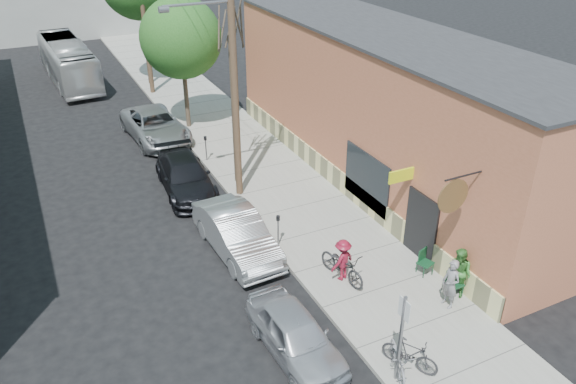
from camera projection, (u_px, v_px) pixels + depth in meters
name	position (u px, v px, depth m)	size (l,w,h in m)	color
ground	(240.00, 293.00, 18.57)	(120.00, 120.00, 0.00)	black
sidewalk	(237.00, 146.00, 28.84)	(4.50, 58.00, 0.15)	gray
cafe_building	(386.00, 109.00, 24.39)	(6.60, 20.20, 6.61)	#AF5F40
sign_post	(401.00, 331.00, 14.35)	(0.07, 0.45, 2.80)	slate
parking_meter_near	(278.00, 226.00, 20.39)	(0.14, 0.14, 1.24)	slate
parking_meter_far	(206.00, 144.00, 26.79)	(0.14, 0.14, 1.24)	slate
utility_pole_near	(233.00, 74.00, 21.75)	(3.57, 0.28, 10.00)	#503A28
utility_pole_far	(143.00, 9.00, 33.66)	(1.80, 0.28, 10.00)	#503A28
tree_bare	(234.00, 115.00, 23.82)	(0.24, 0.24, 6.27)	#44392C
tree_leafy_mid	(181.00, 38.00, 28.76)	(4.21, 4.21, 6.94)	#44392C
patio_chair_a	(425.00, 263.00, 19.04)	(0.50, 0.50, 0.88)	#103920
patio_chair_b	(455.00, 284.00, 18.05)	(0.50, 0.50, 0.88)	#103920
patron_grey	(451.00, 284.00, 17.39)	(0.62, 0.40, 1.69)	slate
patron_green	(459.00, 273.00, 17.85)	(0.84, 0.65, 1.73)	#367830
cyclist	(343.00, 260.00, 18.65)	(0.98, 0.56, 1.51)	maroon
cyclist_bike	(342.00, 265.00, 18.76)	(0.71, 2.05, 1.07)	black
parked_bike_a	(410.00, 354.00, 15.26)	(0.46, 1.63, 0.98)	black
parked_bike_b	(398.00, 359.00, 15.19)	(0.58, 1.65, 0.87)	slate
car_0	(295.00, 334.00, 15.88)	(1.60, 3.98, 1.36)	#B5B6BD
car_1	(237.00, 233.00, 20.28)	(1.67, 4.79, 1.58)	#AEB3B6
car_2	(185.00, 176.00, 24.44)	(2.01, 4.95, 1.44)	black
car_3	(155.00, 126.00, 29.41)	(2.55, 5.53, 1.54)	#989C9F
bus	(68.00, 62.00, 37.81)	(2.38, 10.18, 2.84)	silver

